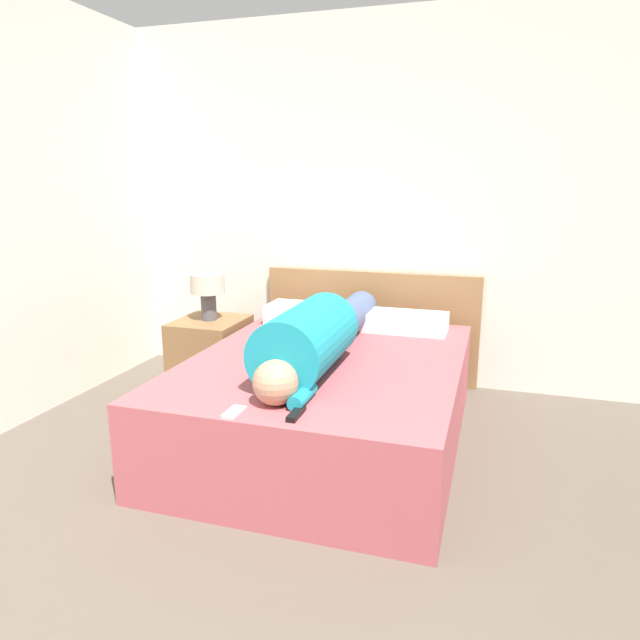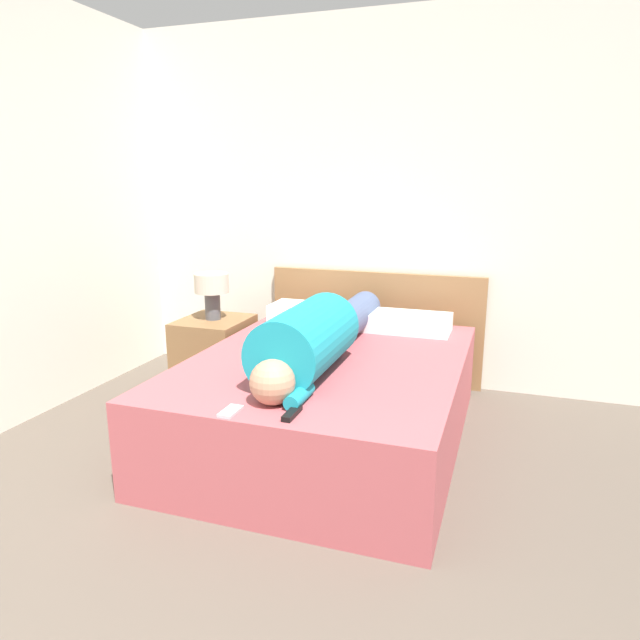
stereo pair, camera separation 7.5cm
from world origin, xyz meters
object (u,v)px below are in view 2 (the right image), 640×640
(bed, at_px, (328,399))
(nightstand, at_px, (215,355))
(pillow_near_headboard, at_px, (315,314))
(table_lamp, at_px, (212,288))
(tv_remote, at_px, (292,413))
(pillow_second, at_px, (405,322))
(cell_phone, at_px, (231,411))
(person_lying, at_px, (318,336))

(bed, distance_m, nightstand, 1.13)
(bed, height_order, nightstand, nightstand)
(pillow_near_headboard, bearing_deg, table_lamp, -162.34)
(nightstand, height_order, tv_remote, nightstand)
(bed, bearing_deg, pillow_second, 67.08)
(table_lamp, xyz_separation_m, pillow_second, (1.31, 0.22, -0.19))
(pillow_near_headboard, xyz_separation_m, pillow_second, (0.63, 0.00, -0.01))
(table_lamp, distance_m, pillow_second, 1.34)
(bed, relative_size, pillow_near_headboard, 3.14)
(bed, distance_m, pillow_near_headboard, 0.85)
(table_lamp, relative_size, tv_remote, 2.15)
(cell_phone, bearing_deg, tv_remote, 11.00)
(pillow_near_headboard, relative_size, tv_remote, 4.11)
(bed, xyz_separation_m, table_lamp, (-1.01, 0.50, 0.50))
(cell_phone, bearing_deg, nightstand, 121.73)
(pillow_second, bearing_deg, bed, -112.92)
(nightstand, height_order, pillow_near_headboard, pillow_near_headboard)
(table_lamp, height_order, pillow_near_headboard, table_lamp)
(bed, bearing_deg, person_lying, -98.52)
(person_lying, height_order, cell_phone, person_lying)
(nightstand, distance_m, tv_remote, 1.76)
(nightstand, distance_m, table_lamp, 0.48)
(nightstand, bearing_deg, cell_phone, -58.27)
(pillow_second, xyz_separation_m, tv_remote, (-0.19, -1.55, -0.05))
(nightstand, xyz_separation_m, table_lamp, (-0.00, 0.00, 0.48))
(bed, height_order, person_lying, person_lying)
(person_lying, height_order, pillow_near_headboard, person_lying)
(table_lamp, distance_m, pillow_near_headboard, 0.74)
(nightstand, bearing_deg, bed, -26.31)
(nightstand, distance_m, pillow_near_headboard, 0.78)
(tv_remote, height_order, cell_phone, tv_remote)
(pillow_second, xyz_separation_m, cell_phone, (-0.46, -1.60, -0.05))
(pillow_near_headboard, height_order, pillow_second, pillow_near_headboard)
(person_lying, xyz_separation_m, cell_phone, (-0.13, -0.76, -0.15))
(pillow_near_headboard, distance_m, cell_phone, 1.61)
(pillow_second, height_order, cell_phone, pillow_second)
(bed, xyz_separation_m, pillow_second, (0.30, 0.72, 0.31))
(person_lying, xyz_separation_m, tv_remote, (0.13, -0.71, -0.14))
(person_lying, distance_m, pillow_near_headboard, 0.90)
(table_lamp, bearing_deg, person_lying, -32.29)
(table_lamp, bearing_deg, cell_phone, -58.27)
(tv_remote, bearing_deg, nightstand, 130.03)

